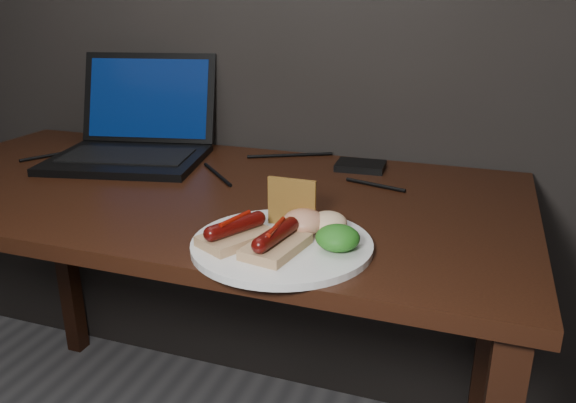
# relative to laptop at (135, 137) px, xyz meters

# --- Properties ---
(desk) EXTENTS (1.40, 0.70, 0.75)m
(desk) POSITION_rel_laptop_xyz_m (0.25, -0.17, -0.14)
(desk) COLOR black
(desk) RESTS_ON ground
(laptop) EXTENTS (0.43, 0.43, 0.25)m
(laptop) POSITION_rel_laptop_xyz_m (0.00, 0.00, 0.00)
(laptop) COLOR black
(laptop) RESTS_ON desk
(hard_drive) EXTENTS (0.12, 0.09, 0.02)m
(hard_drive) POSITION_rel_laptop_xyz_m (0.57, 0.08, -0.04)
(hard_drive) COLOR black
(hard_drive) RESTS_ON desk
(desk_cables) EXTENTS (0.94, 0.33, 0.01)m
(desk_cables) POSITION_rel_laptop_xyz_m (0.24, -0.01, -0.05)
(desk_cables) COLOR black
(desk_cables) RESTS_ON desk
(plate) EXTENTS (0.38, 0.38, 0.01)m
(plate) POSITION_rel_laptop_xyz_m (0.54, -0.41, -0.04)
(plate) COLOR silver
(plate) RESTS_ON desk
(bread_sausage_left) EXTENTS (0.12, 0.13, 0.04)m
(bread_sausage_left) POSITION_rel_laptop_xyz_m (0.48, -0.43, -0.02)
(bread_sausage_left) COLOR tan
(bread_sausage_left) RESTS_ON plate
(bread_sausage_center) EXTENTS (0.09, 0.13, 0.04)m
(bread_sausage_center) POSITION_rel_laptop_xyz_m (0.55, -0.45, -0.02)
(bread_sausage_center) COLOR tan
(bread_sausage_center) RESTS_ON plate
(crispbread) EXTENTS (0.08, 0.01, 0.08)m
(crispbread) POSITION_rel_laptop_xyz_m (0.54, -0.34, 0.00)
(crispbread) COLOR #AB762F
(crispbread) RESTS_ON plate
(salad_greens) EXTENTS (0.07, 0.07, 0.04)m
(salad_greens) POSITION_rel_laptop_xyz_m (0.64, -0.41, -0.02)
(salad_greens) COLOR #195010
(salad_greens) RESTS_ON plate
(salsa_mound) EXTENTS (0.07, 0.07, 0.04)m
(salsa_mound) POSITION_rel_laptop_xyz_m (0.57, -0.36, -0.02)
(salsa_mound) COLOR #A71910
(salsa_mound) RESTS_ON plate
(coleslaw_mound) EXTENTS (0.06, 0.06, 0.04)m
(coleslaw_mound) POSITION_rel_laptop_xyz_m (0.60, -0.35, -0.02)
(coleslaw_mound) COLOR silver
(coleslaw_mound) RESTS_ON plate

